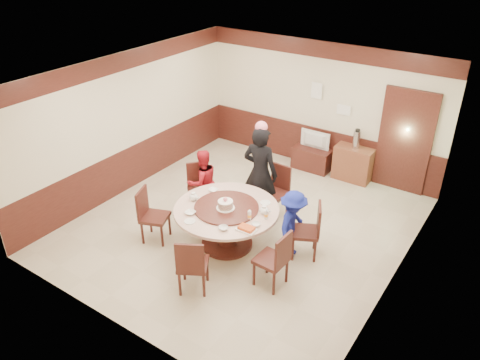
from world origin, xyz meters
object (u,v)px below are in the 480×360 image
Objects in this scene: television at (314,140)px; thermos at (357,140)px; banquet_table at (227,219)px; person_blue at (293,225)px; shrimp_platter at (246,229)px; side_cabinet at (353,164)px; person_red at (203,182)px; person_standing at (260,173)px; tv_stand at (312,159)px; birthday_cake at (225,204)px.

television is 0.98m from thermos.
television reaches higher than banquet_table.
person_blue is 3.19× the size of thermos.
shrimp_platter is at bearing 140.05° from person_blue.
thermos is at bearing 75.81° from banquet_table.
banquet_table is 3.55m from side_cabinet.
thermos reaches higher than television.
side_cabinet is at bearing 172.07° from person_red.
person_standing is 2.52m from thermos.
person_red reaches higher than thermos.
tv_stand is at bearing 180.00° from television.
person_standing is 1.14m from birthday_cake.
television is at bearing -93.35° from person_standing.
person_red is 2.93m from television.
tv_stand is 1.25× the size of television.
tv_stand is (-0.70, 3.76, -0.53)m from shrimp_platter.
person_standing is 4.82× the size of thermos.
banquet_table is 0.32m from birthday_cake.
person_standing is at bearing -88.63° from tv_stand.
person_blue is at bearing 22.18° from birthday_cake.
tv_stand is at bearing -93.35° from person_standing.
banquet_table is 5.86× the size of shrimp_platter.
thermos reaches higher than side_cabinet.
side_cabinet is (0.85, 3.49, -0.48)m from birthday_cake.
shrimp_platter is 3.80m from thermos.
person_red reaches higher than person_blue.
person_blue is (1.07, -0.71, -0.31)m from person_standing.
shrimp_platter is 0.35× the size of tv_stand.
shrimp_platter reaches higher than side_cabinet.
birthday_cake reaches higher than banquet_table.
birthday_cake is at bearing -73.07° from banquet_table.
person_blue is at bearing 110.35° from television.
banquet_table is at bearing 86.51° from person_standing.
thermos reaches higher than tv_stand.
television is 0.85× the size of side_cabinet.
side_cabinet is 2.11× the size of thermos.
television is at bearing 100.57° from shrimp_platter.
banquet_table is 0.75m from shrimp_platter.
person_standing is at bearing -110.79° from thermos.
television is at bearing 91.33° from banquet_table.
thermos is (0.25, 3.79, 0.16)m from shrimp_platter.
person_blue is at bearing -69.61° from tv_stand.
tv_stand is at bearing 11.28° from person_blue.
shrimp_platter is 3.82m from television.
thermos is (0.01, 0.00, 0.56)m from side_cabinet.
person_standing reaches higher than shrimp_platter.
person_blue is at bearing 59.16° from shrimp_platter.
person_standing is at bearing 47.29° from person_blue.
person_red reaches higher than shrimp_platter.
person_blue is 3.09m from side_cabinet.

